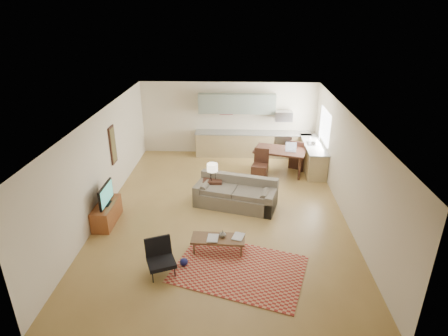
{
  "coord_description": "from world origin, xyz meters",
  "views": [
    {
      "loc": [
        0.39,
        -9.04,
        5.22
      ],
      "look_at": [
        0.0,
        0.3,
        1.15
      ],
      "focal_mm": 30.0,
      "sensor_mm": 36.0,
      "label": 1
    }
  ],
  "objects_px": {
    "sofa": "(236,193)",
    "coffee_table": "(218,244)",
    "tv_credenza": "(107,213)",
    "armchair": "(161,259)",
    "dining_table": "(279,161)",
    "console_table": "(213,190)"
  },
  "relations": [
    {
      "from": "sofa",
      "to": "coffee_table",
      "type": "distance_m",
      "value": 2.2
    },
    {
      "from": "coffee_table",
      "to": "tv_credenza",
      "type": "bearing_deg",
      "value": 160.76
    },
    {
      "from": "coffee_table",
      "to": "armchair",
      "type": "relative_size",
      "value": 1.67
    },
    {
      "from": "tv_credenza",
      "to": "dining_table",
      "type": "xyz_separation_m",
      "value": [
        4.77,
        3.37,
        0.15
      ]
    },
    {
      "from": "armchair",
      "to": "tv_credenza",
      "type": "distance_m",
      "value": 2.67
    },
    {
      "from": "armchair",
      "to": "console_table",
      "type": "bearing_deg",
      "value": 52.87
    },
    {
      "from": "sofa",
      "to": "armchair",
      "type": "height_order",
      "value": "sofa"
    },
    {
      "from": "sofa",
      "to": "console_table",
      "type": "bearing_deg",
      "value": 166.8
    },
    {
      "from": "coffee_table",
      "to": "tv_credenza",
      "type": "relative_size",
      "value": 1.04
    },
    {
      "from": "tv_credenza",
      "to": "console_table",
      "type": "distance_m",
      "value": 3.0
    },
    {
      "from": "armchair",
      "to": "console_table",
      "type": "xyz_separation_m",
      "value": [
        0.85,
        3.34,
        -0.05
      ]
    },
    {
      "from": "armchair",
      "to": "console_table",
      "type": "distance_m",
      "value": 3.45
    },
    {
      "from": "dining_table",
      "to": "armchair",
      "type": "bearing_deg",
      "value": -102.71
    },
    {
      "from": "coffee_table",
      "to": "console_table",
      "type": "height_order",
      "value": "console_table"
    },
    {
      "from": "sofa",
      "to": "dining_table",
      "type": "distance_m",
      "value": 2.75
    },
    {
      "from": "sofa",
      "to": "coffee_table",
      "type": "xyz_separation_m",
      "value": [
        -0.37,
        -2.16,
        -0.22
      ]
    },
    {
      "from": "armchair",
      "to": "tv_credenza",
      "type": "xyz_separation_m",
      "value": [
        -1.81,
        1.96,
        -0.1
      ]
    },
    {
      "from": "console_table",
      "to": "dining_table",
      "type": "height_order",
      "value": "dining_table"
    },
    {
      "from": "armchair",
      "to": "dining_table",
      "type": "bearing_deg",
      "value": 38.05
    },
    {
      "from": "console_table",
      "to": "armchair",
      "type": "bearing_deg",
      "value": -104.73
    },
    {
      "from": "sofa",
      "to": "armchair",
      "type": "distance_m",
      "value": 3.35
    },
    {
      "from": "sofa",
      "to": "tv_credenza",
      "type": "height_order",
      "value": "sofa"
    }
  ]
}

